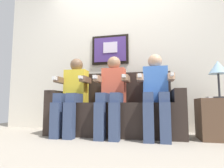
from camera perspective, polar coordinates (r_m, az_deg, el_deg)
name	(u,v)px	position (r m, az deg, el deg)	size (l,w,h in m)	color
ground_plane	(109,139)	(2.42, -0.81, -16.36)	(5.53, 5.53, 0.00)	#9E9384
back_wall_assembly	(120,53)	(3.24, 2.32, 9.52)	(4.26, 0.10, 2.60)	silver
couch	(115,112)	(2.70, 0.82, -8.60)	(1.86, 0.58, 0.90)	#2D231E
person_on_left	(73,92)	(2.72, -11.88, -2.26)	(0.46, 0.56, 1.11)	yellow
person_in_middle	(112,91)	(2.54, 0.04, -2.13)	(0.46, 0.56, 1.11)	#D8593F
person_on_right	(156,90)	(2.48, 13.15, -1.88)	(0.46, 0.56, 1.11)	#3F72CC
side_table_right	(216,119)	(2.64, 28.96, -9.27)	(0.40, 0.40, 0.50)	brown
table_lamp	(218,69)	(2.64, 29.53, 4.00)	(0.22, 0.22, 0.46)	#333338
spare_remote_on_table	(209,98)	(2.59, 27.35, -3.67)	(0.04, 0.13, 0.02)	white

